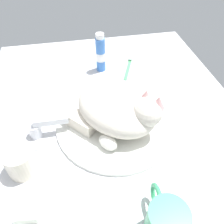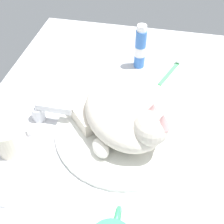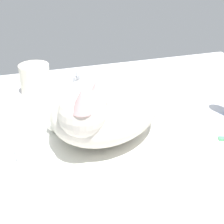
% 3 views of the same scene
% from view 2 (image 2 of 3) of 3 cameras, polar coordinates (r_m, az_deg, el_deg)
% --- Properties ---
extents(ground_plane, '(1.10, 0.83, 0.03)m').
position_cam_2_polar(ground_plane, '(0.76, 2.31, -4.63)').
color(ground_plane, silver).
extents(sink_basin, '(0.36, 0.36, 0.01)m').
position_cam_2_polar(sink_basin, '(0.75, 2.35, -3.62)').
color(sink_basin, silver).
rests_on(sink_basin, ground_plane).
extents(faucet, '(0.14, 0.12, 0.06)m').
position_cam_2_polar(faucet, '(0.78, -13.64, -0.00)').
color(faucet, silver).
rests_on(faucet, ground_plane).
extents(cat, '(0.31, 0.31, 0.14)m').
position_cam_2_polar(cat, '(0.69, 2.80, -0.72)').
color(cat, beige).
rests_on(cat, sink_basin).
extents(rinse_cup, '(0.08, 0.08, 0.07)m').
position_cam_2_polar(rinse_cup, '(0.73, -19.83, -5.07)').
color(rinse_cup, silver).
rests_on(rinse_cup, ground_plane).
extents(soap_dish, '(0.09, 0.06, 0.01)m').
position_cam_2_polar(soap_dish, '(0.70, -21.40, -13.62)').
color(soap_dish, white).
rests_on(soap_dish, ground_plane).
extents(toothpaste_bottle, '(0.04, 0.04, 0.15)m').
position_cam_2_polar(toothpaste_bottle, '(0.93, 5.52, 12.70)').
color(toothpaste_bottle, '#3870C6').
rests_on(toothpaste_bottle, ground_plane).
extents(toothbrush, '(0.14, 0.07, 0.02)m').
position_cam_2_polar(toothbrush, '(0.96, 11.86, 8.24)').
color(toothbrush, '#4CB266').
rests_on(toothbrush, ground_plane).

